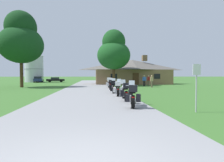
% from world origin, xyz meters
% --- Properties ---
extents(ground_plane, '(500.00, 500.00, 0.00)m').
position_xyz_m(ground_plane, '(0.00, 20.00, 0.00)').
color(ground_plane, '#386628').
extents(asphalt_driveway, '(6.40, 80.00, 0.06)m').
position_xyz_m(asphalt_driveway, '(0.00, 18.00, 0.03)').
color(asphalt_driveway, gray).
rests_on(asphalt_driveway, ground).
extents(motorcycle_blue_nearest_to_camera, '(0.94, 2.07, 1.30)m').
position_xyz_m(motorcycle_blue_nearest_to_camera, '(2.26, 6.18, 0.61)').
color(motorcycle_blue_nearest_to_camera, black).
rests_on(motorcycle_blue_nearest_to_camera, asphalt_driveway).
extents(motorcycle_white_second_in_row, '(0.74, 2.08, 1.30)m').
position_xyz_m(motorcycle_white_second_in_row, '(2.31, 8.60, 0.61)').
color(motorcycle_white_second_in_row, black).
rests_on(motorcycle_white_second_in_row, asphalt_driveway).
extents(motorcycle_blue_third_in_row, '(0.96, 2.07, 1.30)m').
position_xyz_m(motorcycle_blue_third_in_row, '(2.24, 11.30, 0.61)').
color(motorcycle_blue_third_in_row, black).
rests_on(motorcycle_blue_third_in_row, asphalt_driveway).
extents(motorcycle_green_fourth_in_row, '(0.88, 2.08, 1.30)m').
position_xyz_m(motorcycle_green_fourth_in_row, '(2.13, 13.74, 0.61)').
color(motorcycle_green_fourth_in_row, black).
rests_on(motorcycle_green_fourth_in_row, asphalt_driveway).
extents(motorcycle_yellow_fifth_in_row, '(0.77, 2.08, 1.30)m').
position_xyz_m(motorcycle_yellow_fifth_in_row, '(2.19, 16.29, 0.62)').
color(motorcycle_yellow_fifth_in_row, black).
rests_on(motorcycle_yellow_fifth_in_row, asphalt_driveway).
extents(motorcycle_red_sixth_in_row, '(0.87, 2.08, 1.30)m').
position_xyz_m(motorcycle_red_sixth_in_row, '(2.33, 19.08, 0.61)').
color(motorcycle_red_sixth_in_row, black).
rests_on(motorcycle_red_sixth_in_row, asphalt_driveway).
extents(motorcycle_silver_farthest_in_row, '(0.74, 2.08, 1.30)m').
position_xyz_m(motorcycle_silver_farthest_in_row, '(2.36, 21.49, 0.61)').
color(motorcycle_silver_farthest_in_row, black).
rests_on(motorcycle_silver_farthest_in_row, asphalt_driveway).
extents(stone_lodge, '(14.60, 6.94, 5.55)m').
position_xyz_m(stone_lodge, '(7.72, 32.17, 2.40)').
color(stone_lodge, brown).
rests_on(stone_lodge, ground).
extents(bystander_blue_shirt_near_lodge, '(0.55, 0.24, 1.69)m').
position_xyz_m(bystander_blue_shirt_near_lodge, '(7.97, 24.39, 0.95)').
color(bystander_blue_shirt_near_lodge, black).
rests_on(bystander_blue_shirt_near_lodge, ground).
extents(bystander_red_shirt_beside_signpost, '(0.31, 0.53, 1.67)m').
position_xyz_m(bystander_red_shirt_beside_signpost, '(8.89, 25.22, 0.93)').
color(bystander_red_shirt_beside_signpost, '#75664C').
rests_on(bystander_red_shirt_beside_signpost, ground).
extents(bystander_tan_shirt_by_tree, '(0.43, 0.41, 1.67)m').
position_xyz_m(bystander_tan_shirt_by_tree, '(8.30, 21.78, 0.93)').
color(bystander_tan_shirt_by_tree, '#75664C').
rests_on(bystander_tan_shirt_by_tree, ground).
extents(metal_signpost_roadside, '(0.36, 0.06, 2.14)m').
position_xyz_m(metal_signpost_roadside, '(4.84, 4.80, 1.35)').
color(metal_signpost_roadside, '#9EA0A5').
rests_on(metal_signpost_roadside, ground).
extents(tree_left_near, '(5.99, 5.99, 10.52)m').
position_xyz_m(tree_left_near, '(-9.59, 23.90, 6.59)').
color(tree_left_near, '#422D19').
rests_on(tree_left_near, ground).
extents(tree_by_lodge_front, '(5.29, 5.29, 8.95)m').
position_xyz_m(tree_by_lodge_front, '(3.58, 26.56, 5.47)').
color(tree_by_lodge_front, '#422D19').
rests_on(tree_by_lodge_front, ground).
extents(metal_silo_distant, '(4.48, 4.48, 7.57)m').
position_xyz_m(metal_silo_distant, '(-14.30, 44.83, 3.79)').
color(metal_silo_distant, '#B2B7BC').
rests_on(metal_silo_distant, ground).
extents(parked_navy_suv_far_left, '(2.62, 4.85, 1.40)m').
position_xyz_m(parked_navy_suv_far_left, '(-12.54, 42.39, 0.78)').
color(parked_navy_suv_far_left, navy).
rests_on(parked_navy_suv_far_left, ground).
extents(parked_black_sedan_far_left, '(4.49, 2.65, 1.20)m').
position_xyz_m(parked_black_sedan_far_left, '(-8.78, 42.86, 0.64)').
color(parked_black_sedan_far_left, black).
rests_on(parked_black_sedan_far_left, ground).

